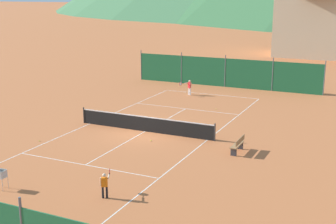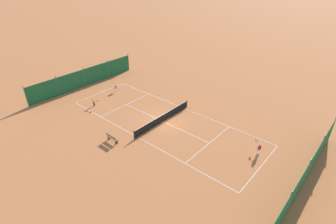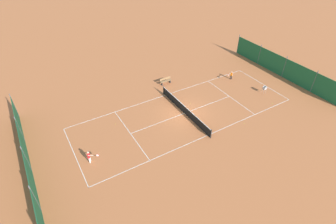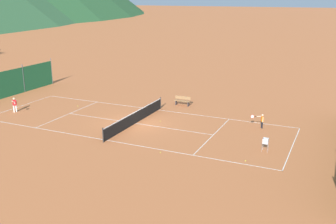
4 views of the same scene
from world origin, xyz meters
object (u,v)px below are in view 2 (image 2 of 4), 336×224
Objects in this scene: tennis_ball_far_corner at (204,156)px; ball_hopper at (116,88)px; player_near_service at (94,102)px; courtside_bench at (112,138)px; player_far_baseline at (259,148)px; tennis_ball_service_box at (131,88)px; tennis_ball_near_corner at (162,97)px; tennis_ball_alley_left at (146,121)px; tennis_net at (163,118)px.

ball_hopper is at bearing -101.85° from tennis_ball_far_corner.
player_near_service is 8.54m from courtside_bench.
player_far_baseline reaches higher than courtside_bench.
player_near_service is at bearing -77.21° from player_far_baseline.
tennis_ball_service_box is at bearing 160.06° from ball_hopper.
ball_hopper is at bearing -165.22° from player_near_service.
ball_hopper is at bearing -19.94° from tennis_ball_service_box.
courtside_bench is (4.22, -8.51, 0.42)m from tennis_ball_far_corner.
tennis_ball_service_box and tennis_ball_near_corner have the same top height.
tennis_ball_near_corner is 0.07× the size of ball_hopper.
tennis_ball_service_box is (-4.87, -8.05, 0.00)m from tennis_ball_alley_left.
tennis_ball_far_corner is (-0.84, 16.36, -0.61)m from player_near_service.
tennis_ball_near_corner is at bearing -164.68° from courtside_bench.
tennis_ball_service_box is at bearing -108.97° from tennis_ball_far_corner.
tennis_ball_far_corner is at bearing 84.09° from tennis_ball_alley_left.
player_far_baseline is at bearing 102.79° from player_near_service.
tennis_ball_far_corner is 13.34m from tennis_ball_near_corner.
tennis_net is 9.67m from player_near_service.
ball_hopper is (-1.56, -10.40, 0.16)m from tennis_net.
tennis_ball_service_box is at bearing -140.37° from courtside_bench.
tennis_ball_far_corner and tennis_ball_alley_left have the same top height.
player_near_service is 7.84m from tennis_ball_alley_left.
tennis_ball_alley_left is (2.82, -12.50, -0.71)m from player_far_baseline.
player_near_service is at bearing -113.32° from courtside_bench.
ball_hopper is (-3.68, -17.55, 0.63)m from tennis_ball_far_corner.
tennis_ball_near_corner is (-6.74, -11.52, 0.00)m from tennis_ball_far_corner.
tennis_ball_near_corner is 11.37m from courtside_bench.
player_near_service reaches higher than courtside_bench.
player_near_service is at bearing -72.15° from tennis_net.
tennis_ball_far_corner is 1.00× the size of tennis_ball_service_box.
player_far_baseline is at bearing 98.35° from tennis_net.
tennis_net reaches higher than courtside_bench.
player_far_baseline is at bearing 122.92° from courtside_bench.
tennis_net is at bearing 167.85° from courtside_bench.
tennis_ball_alley_left is at bearing -52.53° from tennis_net.
tennis_ball_far_corner is 17.75m from tennis_ball_service_box.
tennis_ball_alley_left is at bearing -77.29° from player_far_baseline.
tennis_ball_far_corner is at bearing -45.27° from player_far_baseline.
player_far_baseline is 19.26× the size of tennis_ball_near_corner.
tennis_net is 10.52m from ball_hopper.
player_far_baseline is 12.83m from tennis_ball_alley_left.
tennis_net is 6.12× the size of courtside_bench.
tennis_net is 2.05m from tennis_ball_alley_left.
tennis_ball_alley_left is at bearing 58.86° from tennis_ball_service_box.
ball_hopper is (-4.52, -1.19, 0.01)m from player_near_service.
player_near_service reaches higher than tennis_ball_alley_left.
player_near_service is 4.68m from ball_hopper.
tennis_ball_far_corner is at bearing 73.47° from tennis_net.
player_near_service is at bearing -87.05° from tennis_ball_far_corner.
ball_hopper reaches higher than tennis_ball_service_box.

